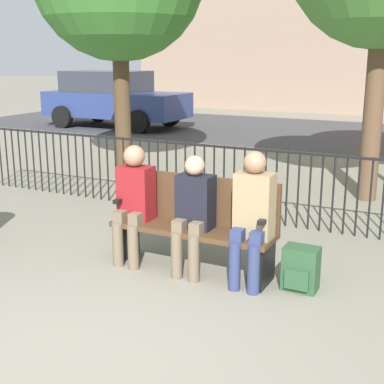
{
  "coord_description": "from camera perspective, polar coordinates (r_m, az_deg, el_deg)",
  "views": [
    {
      "loc": [
        2.21,
        -2.49,
        2.06
      ],
      "look_at": [
        0.0,
        1.9,
        0.8
      ],
      "focal_mm": 50.0,
      "sensor_mm": 36.0,
      "label": 1
    }
  ],
  "objects": [
    {
      "name": "seated_person_1",
      "position": [
        5.05,
        0.13,
        -1.89
      ],
      "size": [
        0.34,
        0.39,
        1.16
      ],
      "color": "brown",
      "rests_on": "ground"
    },
    {
      "name": "seated_person_0",
      "position": [
        5.37,
        -6.23,
        -0.63
      ],
      "size": [
        0.34,
        0.39,
        1.21
      ],
      "color": "brown",
      "rests_on": "ground"
    },
    {
      "name": "backpack",
      "position": [
        4.94,
        11.51,
        -8.06
      ],
      "size": [
        0.31,
        0.25,
        0.4
      ],
      "color": "#284C2D",
      "rests_on": "ground"
    },
    {
      "name": "fence_railing",
      "position": [
        6.73,
        6.74,
        1.4
      ],
      "size": [
        9.01,
        0.03,
        0.95
      ],
      "color": "black",
      "rests_on": "ground"
    },
    {
      "name": "park_bench",
      "position": [
        5.22,
        0.39,
        -3.1
      ],
      "size": [
        1.63,
        0.45,
        0.92
      ],
      "color": "#4C331E",
      "rests_on": "ground"
    },
    {
      "name": "ground_plane",
      "position": [
        3.92,
        -13.26,
        -17.79
      ],
      "size": [
        80.0,
        80.0,
        0.0
      ],
      "primitive_type": "plane",
      "color": "gray"
    },
    {
      "name": "parked_car_0",
      "position": [
        16.02,
        -8.38,
        9.88
      ],
      "size": [
        4.2,
        1.94,
        1.62
      ],
      "color": "navy",
      "rests_on": "ground"
    },
    {
      "name": "street_surface",
      "position": [
        14.8,
        18.0,
        5.7
      ],
      "size": [
        24.0,
        6.0,
        0.01
      ],
      "color": "#3D3D3F",
      "rests_on": "ground"
    },
    {
      "name": "seated_person_2",
      "position": [
        4.82,
        6.46,
        -2.19
      ],
      "size": [
        0.34,
        0.39,
        1.25
      ],
      "color": "navy",
      "rests_on": "ground"
    }
  ]
}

